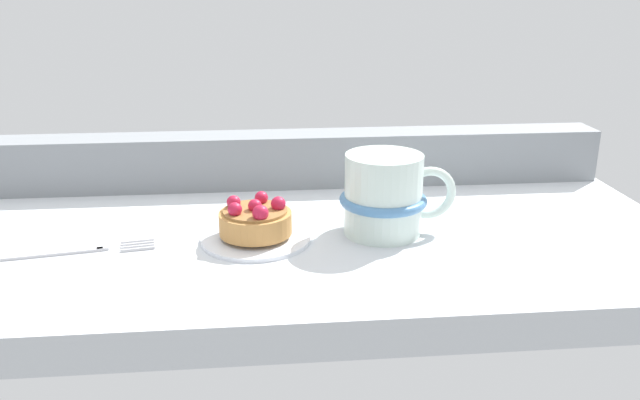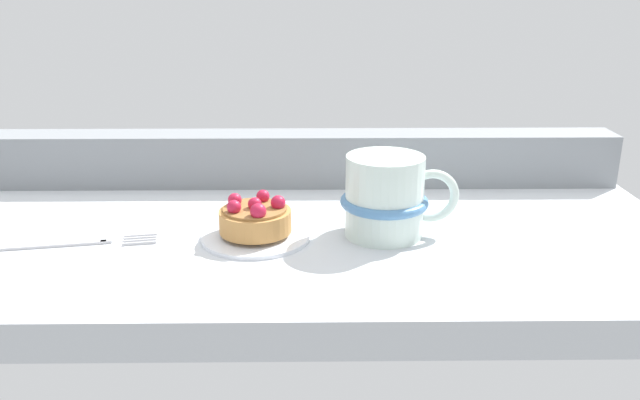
% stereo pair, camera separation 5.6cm
% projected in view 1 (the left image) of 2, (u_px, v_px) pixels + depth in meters
% --- Properties ---
extents(ground_plane, '(0.90, 0.41, 0.04)m').
position_uv_depth(ground_plane, '(285.00, 247.00, 0.74)').
color(ground_plane, silver).
extents(window_rail_back, '(0.88, 0.06, 0.07)m').
position_uv_depth(window_rail_back, '(278.00, 159.00, 0.89)').
color(window_rail_back, gray).
rests_on(window_rail_back, ground_plane).
extents(dessert_plate, '(0.12, 0.12, 0.01)m').
position_uv_depth(dessert_plate, '(256.00, 237.00, 0.71)').
color(dessert_plate, silver).
rests_on(dessert_plate, ground_plane).
extents(raspberry_tart, '(0.08, 0.08, 0.04)m').
position_uv_depth(raspberry_tart, '(255.00, 220.00, 0.70)').
color(raspberry_tart, '#B77F42').
rests_on(raspberry_tart, dessert_plate).
extents(coffee_mug, '(0.13, 0.10, 0.09)m').
position_uv_depth(coffee_mug, '(385.00, 195.00, 0.72)').
color(coffee_mug, silver).
rests_on(coffee_mug, ground_plane).
extents(dessert_fork, '(0.16, 0.04, 0.01)m').
position_uv_depth(dessert_fork, '(79.00, 250.00, 0.68)').
color(dessert_fork, '#B7B7BC').
rests_on(dessert_fork, ground_plane).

